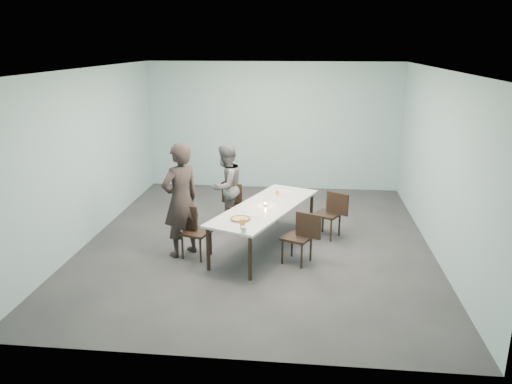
# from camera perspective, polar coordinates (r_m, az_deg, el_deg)

# --- Properties ---
(ground) EXTENTS (7.00, 7.00, 0.00)m
(ground) POSITION_cam_1_polar(r_m,az_deg,el_deg) (8.98, 0.19, -5.60)
(ground) COLOR #333335
(ground) RESTS_ON ground
(room_shell) EXTENTS (6.02, 7.02, 3.01)m
(room_shell) POSITION_cam_1_polar(r_m,az_deg,el_deg) (8.43, 0.20, 7.24)
(room_shell) COLOR #9DC2C6
(room_shell) RESTS_ON ground
(table) EXTENTS (1.80, 2.75, 0.75)m
(table) POSITION_cam_1_polar(r_m,az_deg,el_deg) (8.48, 1.05, -1.99)
(table) COLOR white
(table) RESTS_ON ground
(chair_near_left) EXTENTS (0.65, 0.53, 0.87)m
(chair_near_left) POSITION_cam_1_polar(r_m,az_deg,el_deg) (8.26, -7.33, -4.05)
(chair_near_left) COLOR black
(chair_near_left) RESTS_ON ground
(chair_far_left) EXTENTS (0.65, 0.54, 0.87)m
(chair_far_left) POSITION_cam_1_polar(r_m,az_deg,el_deg) (9.46, -2.19, -1.21)
(chair_far_left) COLOR black
(chair_far_left) RESTS_ON ground
(chair_near_right) EXTENTS (0.65, 0.56, 0.87)m
(chair_near_right) POSITION_cam_1_polar(r_m,az_deg,el_deg) (7.95, 5.24, -4.83)
(chair_near_right) COLOR black
(chair_near_right) RESTS_ON ground
(chair_far_right) EXTENTS (0.64, 0.57, 0.87)m
(chair_far_right) POSITION_cam_1_polar(r_m,az_deg,el_deg) (9.07, 8.62, -2.20)
(chair_far_right) COLOR black
(chair_far_right) RESTS_ON ground
(diner_near) EXTENTS (0.80, 0.82, 1.90)m
(diner_near) POSITION_cam_1_polar(r_m,az_deg,el_deg) (8.21, -8.60, -0.92)
(diner_near) COLOR black
(diner_near) RESTS_ON ground
(diner_far) EXTENTS (0.90, 0.97, 1.60)m
(diner_far) POSITION_cam_1_polar(r_m,az_deg,el_deg) (9.47, -3.44, 0.68)
(diner_far) COLOR slate
(diner_far) RESTS_ON ground
(pizza) EXTENTS (0.34, 0.34, 0.04)m
(pizza) POSITION_cam_1_polar(r_m,az_deg,el_deg) (7.80, -1.79, -3.10)
(pizza) COLOR white
(pizza) RESTS_ON table
(side_plate) EXTENTS (0.18, 0.18, 0.01)m
(side_plate) POSITION_cam_1_polar(r_m,az_deg,el_deg) (8.01, -0.16, -2.67)
(side_plate) COLOR white
(side_plate) RESTS_ON table
(beer_glass) EXTENTS (0.08, 0.08, 0.15)m
(beer_glass) POSITION_cam_1_polar(r_m,az_deg,el_deg) (7.43, -1.55, -3.65)
(beer_glass) COLOR gold
(beer_glass) RESTS_ON table
(water_tumbler) EXTENTS (0.08, 0.08, 0.09)m
(water_tumbler) POSITION_cam_1_polar(r_m,az_deg,el_deg) (7.29, -1.41, -4.33)
(water_tumbler) COLOR silver
(water_tumbler) RESTS_ON table
(tealight) EXTENTS (0.06, 0.06, 0.05)m
(tealight) POSITION_cam_1_polar(r_m,az_deg,el_deg) (8.46, 1.09, -1.47)
(tealight) COLOR silver
(tealight) RESTS_ON table
(amber_tumbler) EXTENTS (0.07, 0.07, 0.08)m
(amber_tumbler) POSITION_cam_1_polar(r_m,az_deg,el_deg) (9.07, 2.44, -0.11)
(amber_tumbler) COLOR gold
(amber_tumbler) RESTS_ON table
(menu) EXTENTS (0.36, 0.32, 0.01)m
(menu) POSITION_cam_1_polar(r_m,az_deg,el_deg) (9.31, 3.15, 0.10)
(menu) COLOR silver
(menu) RESTS_ON table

